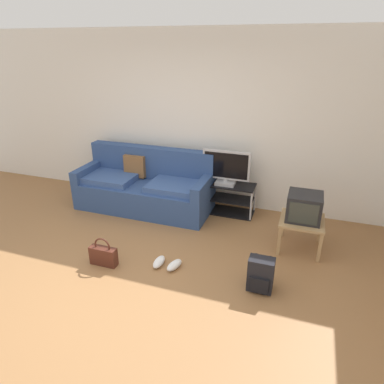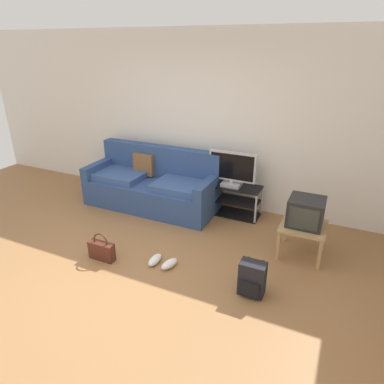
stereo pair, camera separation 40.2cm
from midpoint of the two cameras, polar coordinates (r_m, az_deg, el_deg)
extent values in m
cube|color=olive|center=(4.06, -14.29, -14.79)|extent=(9.00, 9.80, 0.02)
cube|color=silver|center=(5.51, -1.79, 11.87)|extent=(9.00, 0.10, 2.70)
cube|color=navy|center=(5.56, -10.00, -0.70)|extent=(2.13, 0.86, 0.43)
cube|color=navy|center=(5.66, -8.75, 4.92)|extent=(2.13, 0.20, 0.51)
cube|color=navy|center=(5.98, -18.64, 3.35)|extent=(0.14, 0.86, 0.20)
cube|color=navy|center=(5.06, -0.29, 1.02)|extent=(0.14, 0.86, 0.20)
cube|color=#365289|center=(5.71, -15.64, 2.27)|extent=(0.85, 0.60, 0.10)
cube|color=#365289|center=(5.16, -4.80, 0.82)|extent=(0.85, 0.60, 0.10)
cube|color=brown|center=(5.70, -11.50, 4.24)|extent=(0.36, 0.13, 0.36)
cube|color=black|center=(5.26, 3.48, 1.23)|extent=(0.91, 0.38, 0.02)
cube|color=black|center=(5.35, 3.42, -1.05)|extent=(0.87, 0.37, 0.02)
cube|color=black|center=(5.45, 3.36, -3.25)|extent=(0.91, 0.38, 0.02)
cylinder|color=#B7B7BC|center=(5.32, -1.65, -1.16)|extent=(0.03, 0.03, 0.48)
cylinder|color=#B7B7BC|center=(5.11, 7.61, -2.49)|extent=(0.03, 0.03, 0.48)
cylinder|color=#B7B7BC|center=(5.63, -0.38, 0.26)|extent=(0.03, 0.03, 0.48)
cylinder|color=#B7B7BC|center=(5.42, 8.40, -0.94)|extent=(0.03, 0.03, 0.48)
cube|color=#B2B2B7|center=(5.23, 3.43, 1.50)|extent=(0.29, 0.22, 0.05)
cube|color=#B2B2B7|center=(5.21, 3.44, 1.95)|extent=(0.05, 0.04, 0.04)
cube|color=#B2B2B7|center=(5.13, 3.51, 4.47)|extent=(0.72, 0.04, 0.44)
cube|color=black|center=(5.11, 3.43, 4.39)|extent=(0.66, 0.01, 0.38)
cube|color=tan|center=(4.49, 15.51, -4.67)|extent=(0.54, 0.54, 0.03)
cube|color=tan|center=(4.39, 11.80, -8.08)|extent=(0.04, 0.04, 0.39)
cube|color=tan|center=(4.38, 18.11, -8.93)|extent=(0.04, 0.04, 0.39)
cube|color=tan|center=(4.81, 12.63, -5.20)|extent=(0.04, 0.04, 0.39)
cube|color=tan|center=(4.80, 18.35, -5.97)|extent=(0.04, 0.04, 0.39)
cube|color=#232326|center=(4.43, 15.79, -2.43)|extent=(0.42, 0.39, 0.34)
cube|color=#333833|center=(4.24, 15.57, -3.56)|extent=(0.34, 0.01, 0.27)
cube|color=black|center=(3.79, 8.37, -13.53)|extent=(0.27, 0.17, 0.39)
cube|color=black|center=(3.75, 7.99, -15.25)|extent=(0.21, 0.04, 0.17)
cylinder|color=black|center=(3.87, 7.57, -12.22)|extent=(0.04, 0.04, 0.31)
cylinder|color=black|center=(3.85, 9.83, -12.59)|extent=(0.04, 0.04, 0.31)
cube|color=#4C2319|center=(4.35, -17.19, -10.27)|extent=(0.34, 0.11, 0.23)
torus|color=#4C2319|center=(4.28, -17.42, -8.64)|extent=(0.21, 0.02, 0.21)
ellipsoid|color=white|center=(4.23, -8.31, -11.55)|extent=(0.11, 0.25, 0.09)
ellipsoid|color=white|center=(4.16, -5.80, -12.13)|extent=(0.17, 0.27, 0.09)
camera|label=1|loc=(0.20, -92.66, -1.15)|focal=31.93mm
camera|label=2|loc=(0.20, 87.34, 1.15)|focal=31.93mm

